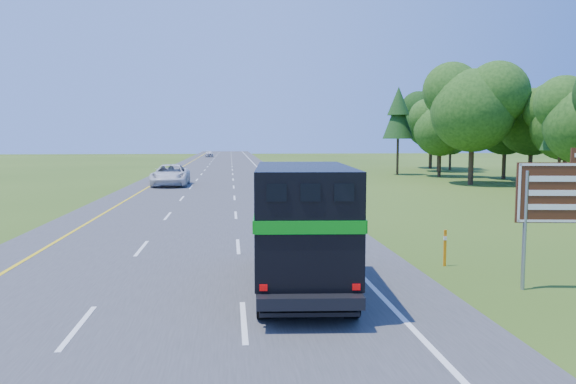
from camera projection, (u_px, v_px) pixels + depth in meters
name	position (u px, v px, depth m)	size (l,w,h in m)	color
ground	(150.00, 361.00, 10.61)	(300.00, 300.00, 0.00)	#2F4C14
road	(216.00, 178.00, 60.12)	(15.00, 260.00, 0.04)	#38383A
lane_markings	(216.00, 178.00, 60.12)	(11.15, 260.00, 0.01)	yellow
tree_wall_right	(554.00, 115.00, 42.40)	(16.00, 100.00, 12.00)	#16380F
horse_truck	(302.00, 222.00, 15.53)	(2.97, 7.92, 3.44)	black
white_suv	(171.00, 175.00, 49.86)	(3.11, 6.75, 1.88)	silver
far_car	(209.00, 154.00, 128.79)	(1.77, 4.40, 1.50)	silver
exit_sign	(560.00, 198.00, 15.35)	(2.32, 0.38, 3.95)	gray
delineator	(445.00, 247.00, 18.45)	(0.10, 0.05, 1.21)	orange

